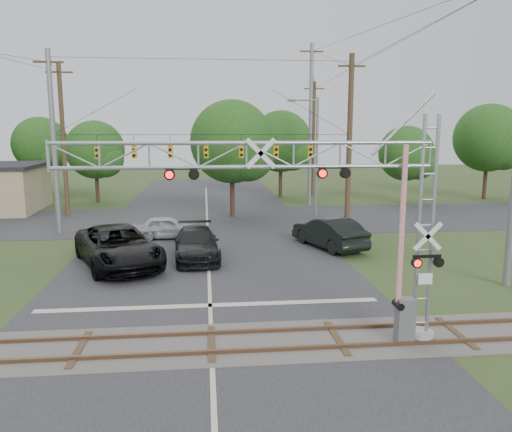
{
  "coord_description": "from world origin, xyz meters",
  "views": [
    {
      "loc": [
        -0.12,
        -12.69,
        6.61
      ],
      "look_at": [
        1.96,
        7.5,
        3.1
      ],
      "focal_mm": 35.0,
      "sensor_mm": 36.0,
      "label": 1
    }
  ],
  "objects": [
    {
      "name": "crossing_gantry",
      "position": [
        3.24,
        1.64,
        4.43
      ],
      "size": [
        11.55,
        0.9,
        7.08
      ],
      "color": "#969590",
      "rests_on": "ground"
    },
    {
      "name": "road_cross",
      "position": [
        0.0,
        24.0,
        0.01
      ],
      "size": [
        90.0,
        12.0,
        0.02
      ],
      "primitive_type": "cube",
      "color": "#28282B",
      "rests_on": "ground"
    },
    {
      "name": "road_main",
      "position": [
        0.0,
        10.0,
        0.01
      ],
      "size": [
        14.0,
        90.0,
        0.02
      ],
      "primitive_type": "cube",
      "color": "#28282B",
      "rests_on": "ground"
    },
    {
      "name": "railroad_track",
      "position": [
        0.0,
        2.0,
        0.03
      ],
      "size": [
        90.0,
        3.2,
        0.17
      ],
      "color": "#534D48",
      "rests_on": "ground"
    },
    {
      "name": "traffic_signal_span",
      "position": [
        0.88,
        20.0,
        5.67
      ],
      "size": [
        19.34,
        0.36,
        11.5
      ],
      "color": "gray",
      "rests_on": "ground"
    },
    {
      "name": "suv_dark",
      "position": [
        6.85,
        14.42,
        0.87
      ],
      "size": [
        3.54,
        5.62,
        1.75
      ],
      "primitive_type": "imported",
      "rotation": [
        0.0,
        0.0,
        3.49
      ],
      "color": "black",
      "rests_on": "ground"
    },
    {
      "name": "sedan_silver",
      "position": [
        -2.45,
        17.87,
        0.7
      ],
      "size": [
        4.11,
        1.69,
        1.39
      ],
      "primitive_type": "imported",
      "rotation": [
        0.0,
        0.0,
        1.58
      ],
      "color": "#AFB1B7",
      "rests_on": "ground"
    },
    {
      "name": "treeline",
      "position": [
        1.55,
        34.2,
        5.38
      ],
      "size": [
        56.88,
        21.78,
        9.08
      ],
      "color": "#3B251B",
      "rests_on": "ground"
    },
    {
      "name": "streetlight",
      "position": [
        8.26,
        25.0,
        5.04
      ],
      "size": [
        2.4,
        0.25,
        9.02
      ],
      "color": "gray",
      "rests_on": "ground"
    },
    {
      "name": "ground",
      "position": [
        0.0,
        0.0,
        0.0
      ],
      "size": [
        160.0,
        160.0,
        0.0
      ],
      "primitive_type": "plane",
      "color": "#344620",
      "rests_on": "ground"
    },
    {
      "name": "utility_poles",
      "position": [
        2.81,
        22.43,
        6.28
      ],
      "size": [
        25.78,
        30.16,
        13.88
      ],
      "color": "#422C1E",
      "rests_on": "ground"
    },
    {
      "name": "pickup_black",
      "position": [
        -4.39,
        11.7,
        0.97
      ],
      "size": [
        5.66,
        7.71,
        1.95
      ],
      "primitive_type": "imported",
      "rotation": [
        0.0,
        0.0,
        0.39
      ],
      "color": "black",
      "rests_on": "ground"
    },
    {
      "name": "car_dark",
      "position": [
        -0.6,
        12.71,
        0.79
      ],
      "size": [
        2.52,
        5.59,
        1.59
      ],
      "primitive_type": "imported",
      "rotation": [
        0.0,
        0.0,
        0.05
      ],
      "color": "black",
      "rests_on": "ground"
    }
  ]
}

